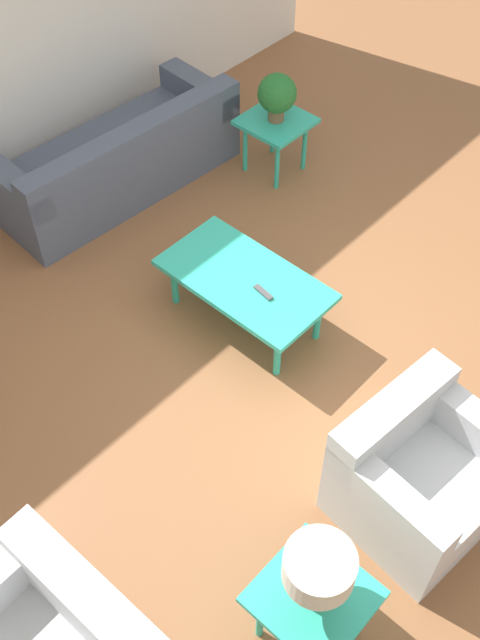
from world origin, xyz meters
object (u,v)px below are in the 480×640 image
at_px(side_table_plant, 276,127).
at_px(sofa, 119,160).
at_px(side_table_lamp, 313,601).
at_px(table_lamp, 319,571).
at_px(armchair, 418,475).
at_px(coffee_table, 245,282).
at_px(potted_plant, 277,95).

bearing_deg(side_table_plant, sofa, 53.17).
relative_size(side_table_lamp, table_lamp, 1.27).
height_order(sofa, table_lamp, table_lamp).
bearing_deg(side_table_plant, armchair, 144.93).
height_order(coffee_table, potted_plant, potted_plant).
bearing_deg(coffee_table, side_table_lamp, 140.80).
bearing_deg(potted_plant, table_lamp, 133.29).
bearing_deg(coffee_table, table_lamp, 140.80).
height_order(side_table_lamp, potted_plant, potted_plant).
bearing_deg(side_table_plant, coffee_table, 123.79).
height_order(armchair, side_table_lamp, armchair).
bearing_deg(sofa, table_lamp, 66.11).
bearing_deg(armchair, side_table_lamp, -172.43).
distance_m(coffee_table, table_lamp, 2.27).
distance_m(side_table_lamp, table_lamp, 0.37).
bearing_deg(potted_plant, side_table_lamp, 133.29).
xyz_separation_m(sofa, coffee_table, (-1.78, 0.41, 0.10)).
height_order(side_table_plant, potted_plant, potted_plant).
bearing_deg(coffee_table, armchair, 166.26).
distance_m(armchair, coffee_table, 1.75).
xyz_separation_m(armchair, table_lamp, (-0.03, 0.99, 0.47)).
bearing_deg(sofa, armchair, 80.20).
distance_m(sofa, table_lamp, 3.98).
bearing_deg(armchair, sofa, 82.65).
bearing_deg(side_table_plant, side_table_lamp, 133.29).
height_order(sofa, potted_plant, potted_plant).
bearing_deg(side_table_lamp, side_table_plant, -46.71).
xyz_separation_m(sofa, potted_plant, (-0.79, -1.06, 0.46)).
xyz_separation_m(potted_plant, table_lamp, (-2.71, 2.88, 0.06)).
height_order(sofa, side_table_plant, sofa).
distance_m(potted_plant, table_lamp, 3.96).
height_order(coffee_table, side_table_lamp, side_table_lamp).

